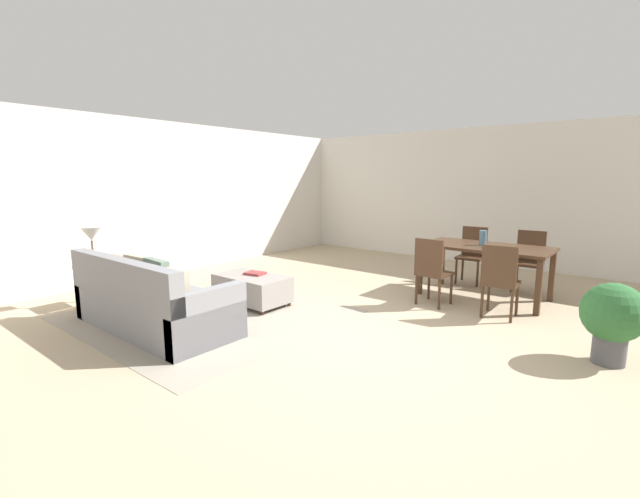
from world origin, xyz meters
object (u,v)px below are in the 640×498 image
at_px(vase_centerpiece, 483,238).
at_px(potted_plant, 613,317).
at_px(dining_table, 485,252).
at_px(couch, 151,303).
at_px(dining_chair_near_left, 432,268).
at_px(book_on_ottoman, 255,273).
at_px(side_table, 95,275).
at_px(dining_chair_near_right, 500,277).
at_px(table_lamp, 91,236).
at_px(dining_chair_far_left, 472,251).
at_px(ottoman_table, 252,288).
at_px(dining_chair_far_right, 529,257).

xyz_separation_m(vase_centerpiece, potted_plant, (1.70, -1.52, -0.41)).
bearing_deg(dining_table, couch, -124.29).
relative_size(dining_table, dining_chair_near_left, 1.88).
height_order(dining_table, book_on_ottoman, dining_table).
relative_size(dining_chair_near_left, vase_centerpiece, 4.32).
height_order(side_table, dining_chair_near_right, dining_chair_near_right).
bearing_deg(side_table, potted_plant, 21.72).
distance_m(table_lamp, dining_table, 5.39).
distance_m(couch, table_lamp, 1.52).
relative_size(dining_chair_near_right, vase_centerpiece, 4.32).
distance_m(dining_chair_far_left, potted_plant, 3.12).
height_order(dining_chair_near_right, vase_centerpiece, vase_centerpiece).
bearing_deg(vase_centerpiece, ottoman_table, -134.56).
xyz_separation_m(dining_chair_far_right, vase_centerpiece, (-0.45, -0.81, 0.35)).
height_order(ottoman_table, dining_chair_near_left, dining_chair_near_left).
xyz_separation_m(couch, dining_chair_near_left, (2.11, 2.85, 0.22)).
height_order(dining_chair_far_left, vase_centerpiece, vase_centerpiece).
bearing_deg(side_table, table_lamp, -135.00).
height_order(vase_centerpiece, potted_plant, vase_centerpiece).
distance_m(dining_table, vase_centerpiece, 0.20).
xyz_separation_m(table_lamp, book_on_ottoman, (1.53, 1.47, -0.55)).
bearing_deg(book_on_ottoman, dining_chair_far_right, 48.04).
xyz_separation_m(side_table, dining_chair_near_left, (3.47, 2.87, 0.08)).
height_order(couch, ottoman_table, couch).
bearing_deg(dining_chair_far_left, ottoman_table, -121.28).
bearing_deg(ottoman_table, side_table, -137.85).
distance_m(dining_table, dining_chair_far_left, 0.92).
relative_size(dining_chair_far_right, potted_plant, 1.20).
xyz_separation_m(table_lamp, dining_chair_near_left, (3.47, 2.87, -0.44)).
bearing_deg(dining_table, table_lamp, -136.25).
relative_size(ottoman_table, potted_plant, 1.33).
relative_size(couch, side_table, 3.85).
xyz_separation_m(table_lamp, potted_plant, (5.54, 2.21, -0.51)).
distance_m(side_table, dining_chair_far_left, 5.67).
bearing_deg(dining_table, side_table, -136.25).
distance_m(ottoman_table, vase_centerpiece, 3.34).
height_order(dining_chair_near_left, vase_centerpiece, vase_centerpiece).
bearing_deg(couch, table_lamp, -179.05).
bearing_deg(dining_chair_far_right, table_lamp, -133.36).
height_order(table_lamp, dining_chair_near_right, table_lamp).
height_order(side_table, dining_table, dining_table).
bearing_deg(potted_plant, dining_chair_far_left, 132.40).
distance_m(couch, dining_chair_far_right, 5.39).
bearing_deg(table_lamp, ottoman_table, 42.15).
bearing_deg(dining_chair_far_left, side_table, -127.27).
bearing_deg(side_table, dining_chair_far_left, 52.73).
relative_size(couch, vase_centerpiece, 10.01).
height_order(dining_chair_near_right, potted_plant, dining_chair_near_right).
distance_m(dining_chair_far_left, book_on_ottoman, 3.60).
distance_m(side_table, potted_plant, 5.97).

